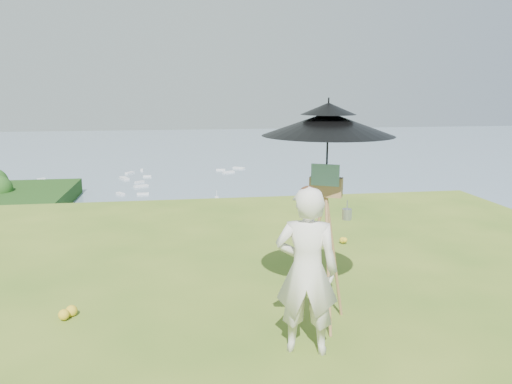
{
  "coord_description": "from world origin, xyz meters",
  "views": [
    {
      "loc": [
        0.27,
        -4.03,
        2.42
      ],
      "look_at": [
        1.37,
        3.17,
        0.92
      ],
      "focal_mm": 35.0,
      "sensor_mm": 36.0,
      "label": 1
    }
  ],
  "objects": [
    {
      "name": "ground",
      "position": [
        0.0,
        0.0,
        0.0
      ],
      "size": [
        14.0,
        14.0,
        0.0
      ],
      "primitive_type": "plane",
      "color": "#486D1F",
      "rests_on": "ground"
    },
    {
      "name": "shoreline_tier",
      "position": [
        0.0,
        75.0,
        -36.0
      ],
      "size": [
        170.0,
        28.0,
        8.0
      ],
      "primitive_type": "cube",
      "color": "#6C6456",
      "rests_on": "bay_water"
    },
    {
      "name": "bay_water",
      "position": [
        0.0,
        240.0,
        -34.0
      ],
      "size": [
        700.0,
        700.0,
        0.0
      ],
      "primitive_type": "plane",
      "color": "slate",
      "rests_on": "ground"
    },
    {
      "name": "slope_trees",
      "position": [
        0.0,
        35.0,
        -15.0
      ],
      "size": [
        110.0,
        50.0,
        6.0
      ],
      "primitive_type": null,
      "color": "#214514",
      "rests_on": "forest_slope"
    },
    {
      "name": "harbor_town",
      "position": [
        0.0,
        75.0,
        -29.5
      ],
      "size": [
        110.0,
        22.0,
        5.0
      ],
      "primitive_type": null,
      "color": "silver",
      "rests_on": "shoreline_tier"
    },
    {
      "name": "moored_boats",
      "position": [
        -12.5,
        161.0,
        -33.65
      ],
      "size": [
        140.0,
        140.0,
        0.7
      ],
      "primitive_type": null,
      "color": "silver",
      "rests_on": "bay_water"
    },
    {
      "name": "wildflowers",
      "position": [
        0.0,
        0.25,
        0.06
      ],
      "size": [
        10.0,
        10.5,
        0.12
      ],
      "primitive_type": null,
      "color": "gold",
      "rests_on": "ground"
    },
    {
      "name": "painter",
      "position": [
        1.38,
        0.17,
        0.79
      ],
      "size": [
        0.66,
        0.53,
        1.58
      ],
      "primitive_type": "imported",
      "rotation": [
        0.0,
        0.0,
        2.85
      ],
      "color": "silver",
      "rests_on": "ground"
    },
    {
      "name": "field_easel",
      "position": [
        1.7,
        0.69,
        0.85
      ],
      "size": [
        0.87,
        0.87,
        1.7
      ],
      "primitive_type": null,
      "rotation": [
        0.0,
        0.0,
        -0.49
      ],
      "color": "#8E5B3B",
      "rests_on": "ground"
    },
    {
      "name": "sun_umbrella",
      "position": [
        1.71,
        0.72,
        1.87
      ],
      "size": [
        1.57,
        1.57,
        0.94
      ],
      "primitive_type": null,
      "rotation": [
        0.0,
        0.0,
        -0.23
      ],
      "color": "black",
      "rests_on": "field_easel"
    },
    {
      "name": "painter_cap",
      "position": [
        1.38,
        0.17,
        1.54
      ],
      "size": [
        0.23,
        0.25,
        0.1
      ],
      "primitive_type": null,
      "rotation": [
        0.0,
        0.0,
        -0.25
      ],
      "color": "#BD6867",
      "rests_on": "painter"
    }
  ]
}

